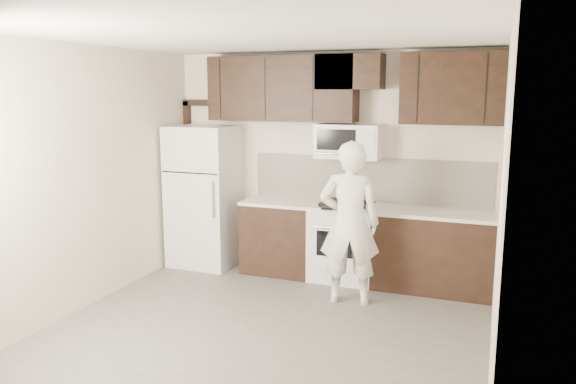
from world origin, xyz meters
The scene contains 14 objects.
floor centered at (0.00, 0.00, 0.00)m, with size 4.50×4.50×0.00m, color #54524F.
back_wall centered at (0.00, 2.25, 1.35)m, with size 4.00×4.00×0.00m, color beige.
ceiling centered at (0.00, 0.00, 2.70)m, with size 4.50×4.50×0.00m, color white.
counter_run centered at (0.60, 1.94, 0.46)m, with size 2.95×0.64×0.91m.
stove centered at (0.30, 1.94, 0.46)m, with size 0.76×0.66×0.94m.
backsplash centered at (0.50, 2.24, 1.18)m, with size 2.90×0.02×0.54m, color silver.
upper_cabinets centered at (0.21, 2.08, 2.28)m, with size 3.48×0.35×0.78m.
microwave centered at (0.30, 2.06, 1.65)m, with size 0.76×0.42×0.40m.
refrigerator centered at (-1.55, 1.89, 0.90)m, with size 0.80×0.76×1.80m.
door_trim centered at (-1.92, 2.21, 1.25)m, with size 0.50×0.08×2.12m.
saucepan centered at (0.48, 1.79, 0.98)m, with size 0.30×0.17×0.16m.
baking_tray centered at (0.29, 1.78, 0.92)m, with size 0.44×0.33×0.02m, color black.
pizza centered at (0.29, 1.78, 0.94)m, with size 0.30×0.30×0.02m, color tan.
person centered at (0.55, 1.20, 0.87)m, with size 0.63×0.42×1.74m, color white.
Camera 1 is at (1.96, -4.37, 2.23)m, focal length 35.00 mm.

